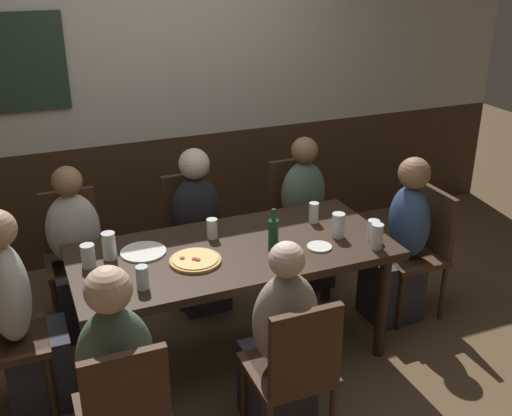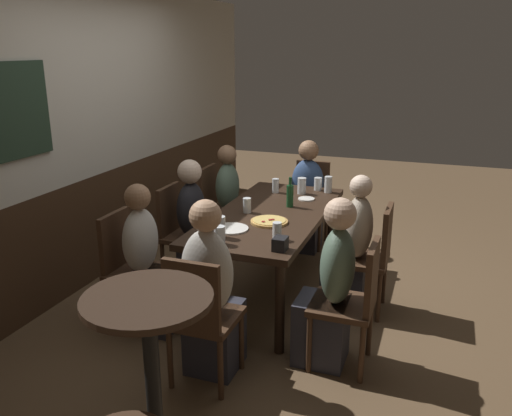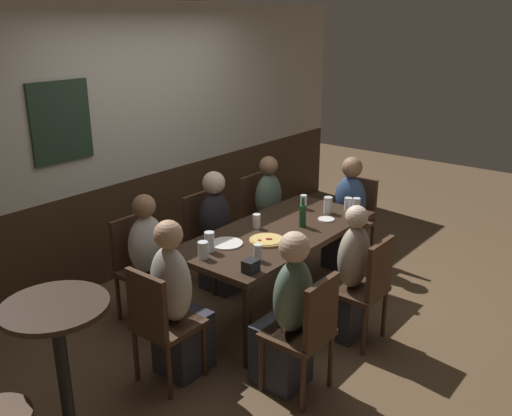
{
  "view_description": "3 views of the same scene",
  "coord_description": "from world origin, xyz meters",
  "px_view_note": "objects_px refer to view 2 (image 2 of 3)",
  "views": [
    {
      "loc": [
        -1.09,
        -3.01,
        2.38
      ],
      "look_at": [
        0.11,
        -0.08,
        1.01
      ],
      "focal_mm": 43.2,
      "sensor_mm": 36.0,
      "label": 1
    },
    {
      "loc": [
        -3.92,
        -1.29,
        2.05
      ],
      "look_at": [
        -0.24,
        0.04,
        0.84
      ],
      "focal_mm": 36.91,
      "sensor_mm": 36.0,
      "label": 2
    },
    {
      "loc": [
        -3.53,
        -2.58,
        2.45
      ],
      "look_at": [
        -0.24,
        0.05,
        1.0
      ],
      "focal_mm": 38.98,
      "sensor_mm": 36.0,
      "label": 3
    }
  ],
  "objects_px": {
    "chair_head_east": "(310,198)",
    "pint_glass_amber": "(220,236)",
    "person_left_far": "(148,269)",
    "beer_glass_tall": "(247,206)",
    "person_mid_far": "(197,232)",
    "beer_bottle_green": "(290,195)",
    "person_right_far": "(232,208)",
    "person_mid_near": "(351,254)",
    "chair_left_far": "(129,263)",
    "dining_table": "(270,221)",
    "person_head_east": "(306,203)",
    "tumbler_short": "(318,185)",
    "chair_mid_near": "(372,253)",
    "pizza": "(269,221)",
    "chair_head_west": "(200,314)",
    "beer_glass_half": "(328,185)",
    "person_left_near": "(329,295)",
    "chair_right_far": "(217,204)",
    "chair_left_near": "(354,298)",
    "pint_glass_pale": "(302,187)",
    "plate_white_small": "(306,199)",
    "chair_mid_far": "(180,229)",
    "side_bar_table": "(153,384)",
    "plate_white_large": "(231,229)",
    "person_head_west": "(211,301)",
    "highball_clear": "(220,228)",
    "condiment_caddy": "(280,244)",
    "tumbler_water": "(275,186)",
    "pint_glass_stout": "(277,232)"
  },
  "relations": [
    {
      "from": "pint_glass_amber",
      "to": "condiment_caddy",
      "type": "bearing_deg",
      "value": -84.73
    },
    {
      "from": "chair_left_far",
      "to": "person_right_far",
      "type": "distance_m",
      "value": 1.65
    },
    {
      "from": "person_head_west",
      "to": "tumbler_water",
      "type": "relative_size",
      "value": 9.0
    },
    {
      "from": "chair_mid_near",
      "to": "person_head_west",
      "type": "distance_m",
      "value": 1.46
    },
    {
      "from": "tumbler_short",
      "to": "chair_left_near",
      "type": "bearing_deg",
      "value": -158.69
    },
    {
      "from": "chair_mid_near",
      "to": "pint_glass_stout",
      "type": "distance_m",
      "value": 0.89
    },
    {
      "from": "pizza",
      "to": "plate_white_large",
      "type": "height_order",
      "value": "pizza"
    },
    {
      "from": "chair_left_near",
      "to": "person_head_west",
      "type": "distance_m",
      "value": 0.92
    },
    {
      "from": "chair_right_far",
      "to": "beer_bottle_green",
      "type": "distance_m",
      "value": 1.18
    },
    {
      "from": "chair_left_far",
      "to": "person_left_near",
      "type": "bearing_deg",
      "value": -90.0
    },
    {
      "from": "person_head_west",
      "to": "tumbler_water",
      "type": "xyz_separation_m",
      "value": [
        1.79,
        0.15,
        0.3
      ]
    },
    {
      "from": "chair_left_far",
      "to": "chair_head_west",
      "type": "bearing_deg",
      "value": -122.01
    },
    {
      "from": "chair_mid_near",
      "to": "dining_table",
      "type": "bearing_deg",
      "value": 90.0
    },
    {
      "from": "plate_white_small",
      "to": "chair_left_far",
      "type": "bearing_deg",
      "value": 141.51
    },
    {
      "from": "beer_glass_tall",
      "to": "beer_bottle_green",
      "type": "bearing_deg",
      "value": -46.06
    },
    {
      "from": "chair_right_far",
      "to": "condiment_caddy",
      "type": "relative_size",
      "value": 8.0
    },
    {
      "from": "tumbler_short",
      "to": "plate_white_large",
      "type": "distance_m",
      "value": 1.36
    },
    {
      "from": "chair_head_east",
      "to": "pint_glass_amber",
      "type": "distance_m",
      "value": 2.18
    },
    {
      "from": "person_left_far",
      "to": "beer_glass_tall",
      "type": "xyz_separation_m",
      "value": [
        0.75,
        -0.5,
        0.33
      ]
    },
    {
      "from": "pint_glass_stout",
      "to": "tumbler_water",
      "type": "relative_size",
      "value": 0.97
    },
    {
      "from": "beer_bottle_green",
      "to": "plate_white_small",
      "type": "height_order",
      "value": "beer_bottle_green"
    },
    {
      "from": "person_mid_far",
      "to": "beer_bottle_green",
      "type": "bearing_deg",
      "value": -75.07
    },
    {
      "from": "chair_left_near",
      "to": "highball_clear",
      "type": "distance_m",
      "value": 1.05
    },
    {
      "from": "chair_left_near",
      "to": "side_bar_table",
      "type": "xyz_separation_m",
      "value": [
        -1.38,
        0.66,
        0.12
      ]
    },
    {
      "from": "chair_right_far",
      "to": "chair_left_near",
      "type": "bearing_deg",
      "value": -134.19
    },
    {
      "from": "chair_right_far",
      "to": "side_bar_table",
      "type": "xyz_separation_m",
      "value": [
        -3.02,
        -1.03,
        0.12
      ]
    },
    {
      "from": "tumbler_short",
      "to": "pint_glass_amber",
      "type": "bearing_deg",
      "value": 169.41
    },
    {
      "from": "beer_bottle_green",
      "to": "person_right_far",
      "type": "bearing_deg",
      "value": 52.16
    },
    {
      "from": "chair_left_far",
      "to": "tumbler_water",
      "type": "bearing_deg",
      "value": -25.99
    },
    {
      "from": "chair_left_near",
      "to": "tumbler_short",
      "type": "bearing_deg",
      "value": 21.31
    },
    {
      "from": "tumbler_short",
      "to": "beer_bottle_green",
      "type": "distance_m",
      "value": 0.62
    },
    {
      "from": "person_head_east",
      "to": "tumbler_short",
      "type": "distance_m",
      "value": 0.52
    },
    {
      "from": "chair_mid_far",
      "to": "person_left_far",
      "type": "bearing_deg",
      "value": -168.73
    },
    {
      "from": "beer_glass_half",
      "to": "tumbler_short",
      "type": "bearing_deg",
      "value": 67.05
    },
    {
      "from": "chair_left_far",
      "to": "dining_table",
      "type": "bearing_deg",
      "value": -45.81
    },
    {
      "from": "pizza",
      "to": "beer_glass_tall",
      "type": "height_order",
      "value": "beer_glass_tall"
    },
    {
      "from": "chair_mid_near",
      "to": "chair_head_west",
      "type": "bearing_deg",
      "value": 147.95
    },
    {
      "from": "dining_table",
      "to": "pint_glass_stout",
      "type": "relative_size",
      "value": 14.57
    },
    {
      "from": "chair_left_far",
      "to": "person_head_west",
      "type": "xyz_separation_m",
      "value": [
        -0.37,
        -0.84,
        0.01
      ]
    },
    {
      "from": "beer_glass_tall",
      "to": "pint_glass_amber",
      "type": "xyz_separation_m",
      "value": [
        -0.74,
        -0.08,
        0.0
      ]
    },
    {
      "from": "pint_glass_pale",
      "to": "pint_glass_amber",
      "type": "distance_m",
      "value": 1.46
    },
    {
      "from": "person_mid_near",
      "to": "side_bar_table",
      "type": "xyz_separation_m",
      "value": [
        -2.2,
        0.5,
        0.15
      ]
    },
    {
      "from": "dining_table",
      "to": "person_left_near",
      "type": "distance_m",
      "value": 1.08
    },
    {
      "from": "chair_left_far",
      "to": "side_bar_table",
      "type": "relative_size",
      "value": 0.84
    },
    {
      "from": "chair_left_far",
      "to": "pizza",
      "type": "relative_size",
      "value": 3.02
    },
    {
      "from": "person_right_far",
      "to": "person_mid_near",
      "type": "relative_size",
      "value": 1.0
    },
    {
      "from": "chair_head_west",
      "to": "plate_white_large",
      "type": "height_order",
      "value": "chair_head_west"
    },
    {
      "from": "chair_left_near",
      "to": "person_head_west",
      "type": "bearing_deg",
      "value": 113.49
    },
    {
      "from": "beer_glass_half",
      "to": "plate_white_small",
      "type": "xyz_separation_m",
      "value": [
        -0.3,
        0.13,
        -0.06
      ]
    },
    {
      "from": "dining_table",
      "to": "chair_head_west",
      "type": "xyz_separation_m",
      "value": [
        -1.35,
        0.0,
        -0.17
      ]
    }
  ]
}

